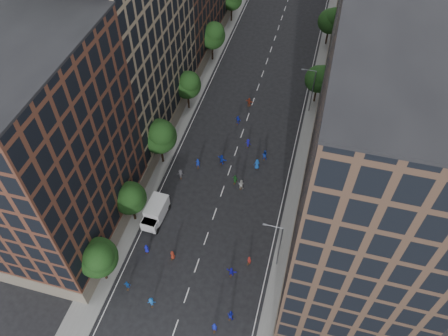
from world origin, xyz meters
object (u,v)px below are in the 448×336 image
Objects in this scene: skater_2 at (231,315)px; cargo_van at (155,212)px; skater_1 at (214,327)px; streetlamp_near at (278,244)px; skater_0 at (147,249)px; streetlamp_far at (312,89)px.

cargo_van is at bearing -26.10° from skater_2.
cargo_van is 2.96× the size of skater_1.
skater_1 is 1.09× the size of skater_2.
skater_1 is at bearing 66.70° from skater_2.
streetlamp_near is at bearing -6.34° from cargo_van.
skater_0 is at bearing -43.00° from skater_1.
streetlamp_far is 5.18× the size of skater_2.
skater_0 is (-17.79, -2.73, -4.40)m from streetlamp_near.
skater_0 is (0.77, -5.72, -0.77)m from cargo_van.
streetlamp_near is 10.72m from skater_2.
streetlamp_near reaches higher than skater_1.
cargo_van is 3.22× the size of skater_2.
skater_0 is 15.10m from skater_2.
skater_1 is at bearing 139.36° from skater_0.
skater_0 is 14.77m from skater_1.
streetlamp_near is 19.14m from cargo_van.
streetlamp_near reaches higher than cargo_van.
streetlamp_near is at bearing -125.72° from skater_1.
streetlamp_near is 1.00× the size of streetlamp_far.
skater_1 reaches higher than skater_0.
skater_0 is 0.88× the size of skater_2.
skater_1 is (-5.56, -44.00, -4.22)m from streetlamp_far.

